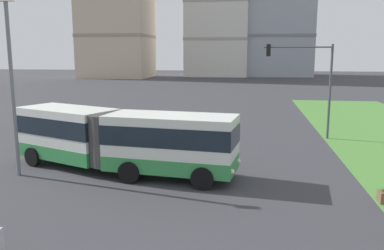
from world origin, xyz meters
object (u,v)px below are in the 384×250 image
at_px(articulated_bus, 119,139).
at_px(traffic_light_far_right, 309,74).
at_px(car_grey_wagon, 116,133).
at_px(streetlight_left, 12,80).

relative_size(articulated_bus, traffic_light_far_right, 1.87).
relative_size(articulated_bus, car_grey_wagon, 2.61).
bearing_deg(streetlight_left, car_grey_wagon, 70.84).
bearing_deg(articulated_bus, car_grey_wagon, 110.77).
height_order(articulated_bus, car_grey_wagon, articulated_bus).
xyz_separation_m(traffic_light_far_right, streetlight_left, (-14.73, -10.64, 0.17)).
height_order(articulated_bus, traffic_light_far_right, traffic_light_far_right).
xyz_separation_m(articulated_bus, streetlight_left, (-4.64, -1.35, 2.93)).
bearing_deg(car_grey_wagon, articulated_bus, -69.23).
relative_size(car_grey_wagon, traffic_light_far_right, 0.72).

